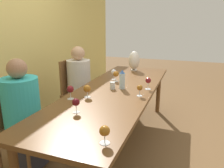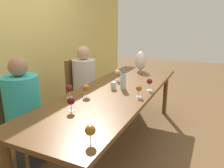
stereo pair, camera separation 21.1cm
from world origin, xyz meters
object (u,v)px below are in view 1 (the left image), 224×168
Objects in this scene: wine_glass_2 at (114,72)px; wine_glass_4 at (140,88)px; wine_glass_1 at (70,90)px; water_bottle at (122,80)px; wine_glass_6 at (116,74)px; chair_near at (18,122)px; person_far at (80,83)px; chair_far at (75,89)px; wine_glass_0 at (148,81)px; vase at (134,61)px; wine_glass_3 at (76,103)px; wine_glass_7 at (105,131)px; water_tumbler at (112,86)px; person_near at (24,113)px; wine_glass_5 at (87,89)px.

wine_glass_4 is at bearing -138.61° from wine_glass_2.
wine_glass_1 and wine_glass_2 have the same top height.
water_bottle is 0.33m from wine_glass_4.
wine_glass_2 is at bearing -9.76° from wine_glass_1.
chair_near is at bearing 146.37° from wine_glass_6.
wine_glass_1 is at bearing -156.97° from person_far.
person_far reaches higher than chair_far.
wine_glass_0 is at bearing -7.82° from wine_glass_4.
vase is 1.62m from wine_glass_1.
wine_glass_7 is (-0.39, -0.43, -0.01)m from wine_glass_3.
water_bottle is 1.63× the size of wine_glass_0.
water_bottle is at bearing 105.75° from wine_glass_0.
wine_glass_3 reaches higher than water_tumbler.
water_bottle is at bearing -148.20° from wine_glass_6.
wine_glass_0 is at bearing -71.22° from water_tumbler.
water_tumbler is 0.36m from wine_glass_6.
wine_glass_3 is 0.13× the size of chair_near.
wine_glass_4 is 0.11× the size of person_near.
person_far is at bearing 62.07° from water_bottle.
wine_glass_7 is (-0.69, -0.67, -0.02)m from wine_glass_1.
wine_glass_5 is at bearing 148.78° from water_bottle.
wine_glass_1 is 0.15× the size of chair_near.
wine_glass_5 is 0.96m from wine_glass_7.
chair_near is at bearing 90.00° from person_near.
wine_glass_6 reaches higher than wine_glass_4.
water_tumbler is 0.79m from wine_glass_3.
chair_far is at bearing 35.14° from wine_glass_7.
water_tumbler is at bearing -124.41° from person_far.
wine_glass_5 is at bearing 33.21° from wine_glass_7.
wine_glass_7 is 0.11× the size of person_near.
wine_glass_2 is at bearing 61.69° from wine_glass_0.
vase is at bearing -1.31° from wine_glass_3.
water_tumbler is at bearing 17.51° from wine_glass_7.
vase is 2.39× the size of wine_glass_5.
wine_glass_1 is at bearing 165.22° from wine_glass_6.
wine_glass_0 is 1.30m from chair_far.
water_bottle is 0.45m from wine_glass_2.
wine_glass_2 is 0.12× the size of person_far.
water_bottle is at bearing -147.31° from wine_glass_2.
water_bottle is at bearing -115.50° from chair_far.
wine_glass_5 reaches higher than wine_glass_4.
wine_glass_2 is (0.29, 0.54, 0.00)m from wine_glass_0.
chair_near is (-1.09, 0.72, -0.33)m from wine_glass_6.
water_tumbler is 0.66× the size of wine_glass_3.
water_bottle is at bearing -63.22° from water_tumbler.
wine_glass_7 reaches higher than water_tumbler.
wine_glass_4 is 0.57m from wine_glass_5.
water_tumbler is 1.04m from person_near.
chair_far reaches higher than wine_glass_4.
vase is at bearing 17.19° from wine_glass_4.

